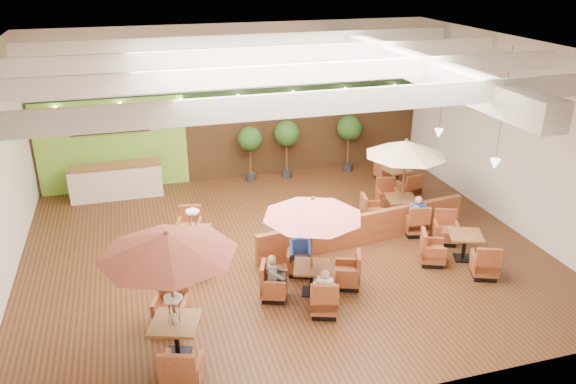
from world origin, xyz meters
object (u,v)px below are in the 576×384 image
object	(u,v)px
table_5	(396,179)
topiary_2	(349,130)
table_4	(455,249)
table_3	(194,239)
diner_0	(325,287)
table_1	(312,228)
diner_2	(274,272)
table_2	(403,163)
topiary_0	(250,141)
diner_4	(417,211)
table_0	(169,263)
diner_3	(417,211)
service_counter	(116,181)
booth_divider	(365,229)
topiary_1	(287,136)
diner_1	(300,247)

from	to	relation	value
table_5	topiary_2	distance (m)	2.68
table_4	topiary_2	size ratio (longest dim) A/B	1.27
table_3	diner_0	distance (m)	4.36
table_1	diner_2	size ratio (longest dim) A/B	3.71
table_2	table_1	bearing A→B (deg)	-131.24
topiary_0	diner_4	distance (m)	6.70
table_5	table_3	bearing A→B (deg)	-167.11
table_0	topiary_2	bearing A→B (deg)	69.92
diner_0	diner_4	distance (m)	4.94
table_3	table_2	bearing A→B (deg)	18.62
diner_0	topiary_2	bearing A→B (deg)	94.23
diner_2	diner_3	xyz separation A→B (m)	(4.85, 2.09, 0.02)
table_4	topiary_0	world-z (taller)	topiary_0
service_counter	table_1	bearing A→B (deg)	-58.85
booth_divider	topiary_1	xyz separation A→B (m)	(-0.70, 5.60, 1.14)
diner_1	diner_4	size ratio (longest dim) A/B	1.02
service_counter	table_1	size ratio (longest dim) A/B	1.13
service_counter	diner_0	world-z (taller)	diner_0
diner_0	service_counter	bearing A→B (deg)	147.38
booth_divider	topiary_1	size ratio (longest dim) A/B	3.08
diner_4	table_2	bearing A→B (deg)	101.58
topiary_1	table_2	bearing A→B (deg)	-63.33
table_4	table_5	world-z (taller)	table_4
table_4	diner_1	world-z (taller)	diner_1
table_2	topiary_0	bearing A→B (deg)	139.00
booth_divider	diner_2	world-z (taller)	diner_2
table_5	diner_2	distance (m)	8.02
service_counter	diner_1	world-z (taller)	diner_1
service_counter	diner_4	size ratio (longest dim) A/B	3.87
topiary_1	diner_0	size ratio (longest dim) A/B	2.91
service_counter	topiary_2	distance (m)	8.52
diner_2	topiary_1	bearing A→B (deg)	172.80
table_2	topiary_0	xyz separation A→B (m)	(-3.65, 4.55, -0.39)
topiary_0	topiary_1	xyz separation A→B (m)	(1.36, 0.00, 0.08)
table_3	topiary_1	world-z (taller)	topiary_1
diner_3	table_1	bearing A→B (deg)	-140.93
topiary_2	diner_3	size ratio (longest dim) A/B	2.76
table_5	topiary_2	xyz separation A→B (m)	(-0.97, 2.17, 1.24)
diner_2	diner_1	bearing A→B (deg)	145.98
topiary_1	table_1	bearing A→B (deg)	-101.60
topiary_2	diner_3	bearing A→B (deg)	-90.63
booth_divider	topiary_2	xyz separation A→B (m)	(1.71, 5.60, 1.14)
table_1	diner_3	distance (m)	4.55
table_3	diner_4	size ratio (longest dim) A/B	3.49
service_counter	table_3	world-z (taller)	table_3
diner_3	topiary_2	bearing A→B (deg)	100.39
table_3	table_4	world-z (taller)	table_3
table_5	topiary_1	xyz separation A→B (m)	(-3.38, 2.17, 1.24)
diner_1	table_1	bearing A→B (deg)	102.26
topiary_1	table_4	bearing A→B (deg)	-69.93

